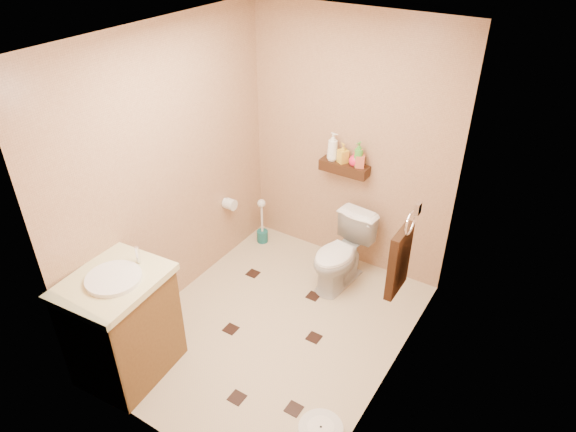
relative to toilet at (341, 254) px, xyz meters
The scene contains 19 objects.
ground 0.92m from the toilet, 102.42° to the right, with size 2.50×2.50×0.00m, color tan.
wall_back 0.98m from the toilet, 113.66° to the left, with size 2.00×0.04×2.40m, color tan.
wall_front 2.26m from the toilet, 95.03° to the right, with size 2.00×0.04×2.40m, color tan.
wall_left 1.68m from the toilet, 144.89° to the right, with size 0.04×2.50×2.40m, color tan.
wall_right 1.45m from the toilet, 45.53° to the right, with size 0.04×2.50×2.40m, color tan.
ceiling 2.23m from the toilet, 102.42° to the right, with size 2.00×2.50×0.02m, color silver.
wall_shelf 0.78m from the toilet, 118.45° to the left, with size 0.46×0.14×0.10m, color #36190E.
floor_accents 0.98m from the toilet, 98.79° to the right, with size 1.26×1.38×0.01m.
toilet is the anchor object (origin of this frame).
vanity 1.99m from the toilet, 116.35° to the right, with size 0.65×0.77×1.02m.
bathroom_scale 1.66m from the toilet, 66.97° to the right, with size 0.32×0.32×0.06m.
toilet_brush 1.03m from the toilet, behind, with size 0.12×0.12×0.51m.
towel_ring 1.11m from the toilet, 38.56° to the right, with size 0.12×0.30×0.76m.
toilet_paper 1.17m from the toilet, behind, with size 0.12×0.11×0.12m.
bottle_a 0.98m from the toilet, 132.60° to the left, with size 0.10×0.10×0.26m, color white.
bottle_b 0.91m from the toilet, 121.14° to the left, with size 0.08×0.08×0.18m, color gold.
bottle_c 0.87m from the toilet, 104.07° to the left, with size 0.11×0.11×0.14m, color #E61B45.
bottle_d 0.92m from the toilet, 98.75° to the left, with size 0.09×0.09×0.23m, color green.
bottle_e 0.89m from the toilet, 95.44° to the left, with size 0.08×0.08×0.17m, color #C55C41.
Camera 1 is at (1.80, -2.63, 3.13)m, focal length 32.00 mm.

